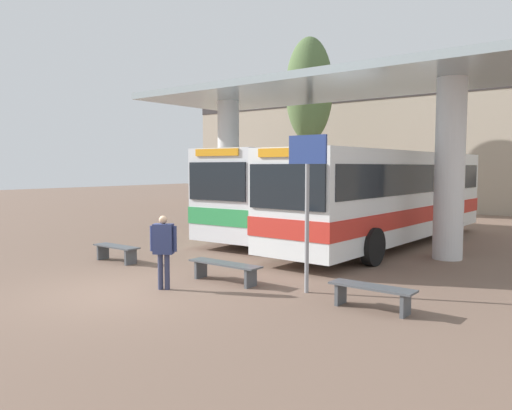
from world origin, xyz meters
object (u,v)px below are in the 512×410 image
object	(u,v)px
waiting_bench_near_pillar	(116,250)
pedestrian_waiting	(163,245)
transit_bus_center_bay	(389,193)
waiting_bench_far_platform	(225,267)
parked_car_street	(260,191)
transit_bus_left_bay	(306,189)
info_sign_platform	(307,182)
waiting_bench_mid_platform	(372,292)
poplar_tree_behind_right	(309,91)

from	to	relation	value
waiting_bench_near_pillar	pedestrian_waiting	distance (m)	3.77
transit_bus_center_bay	waiting_bench_far_platform	xyz separation A→B (m)	(-0.71, -7.66, -1.43)
waiting_bench_near_pillar	parked_car_street	xyz separation A→B (m)	(-8.67, 17.97, 0.70)
transit_bus_left_bay	transit_bus_center_bay	xyz separation A→B (m)	(3.74, -0.67, -0.03)
waiting_bench_near_pillar	info_sign_platform	world-z (taller)	info_sign_platform
pedestrian_waiting	waiting_bench_far_platform	bearing A→B (deg)	33.70
waiting_bench_far_platform	info_sign_platform	xyz separation A→B (m)	(2.00, 0.36, 2.01)
waiting_bench_near_pillar	parked_car_street	distance (m)	19.96
transit_bus_left_bay	waiting_bench_far_platform	size ratio (longest dim) A/B	5.82
parked_car_street	transit_bus_center_bay	bearing A→B (deg)	-37.42
parked_car_street	waiting_bench_near_pillar	bearing A→B (deg)	-64.21
waiting_bench_near_pillar	waiting_bench_mid_platform	world-z (taller)	same
waiting_bench_mid_platform	transit_bus_left_bay	bearing A→B (deg)	128.77
waiting_bench_near_pillar	parked_car_street	world-z (taller)	parked_car_street
waiting_bench_far_platform	pedestrian_waiting	world-z (taller)	pedestrian_waiting
waiting_bench_mid_platform	waiting_bench_far_platform	xyz separation A→B (m)	(-3.67, -0.00, 0.01)
waiting_bench_near_pillar	waiting_bench_mid_platform	xyz separation A→B (m)	(7.74, 0.00, 0.00)
parked_car_street	waiting_bench_far_platform	bearing A→B (deg)	-54.62
info_sign_platform	parked_car_street	size ratio (longest dim) A/B	0.74
transit_bus_center_bay	pedestrian_waiting	xyz separation A→B (m)	(-1.32, -8.98, -0.79)
transit_bus_left_bay	poplar_tree_behind_right	bearing A→B (deg)	-61.05
transit_bus_center_bay	pedestrian_waiting	world-z (taller)	transit_bus_center_bay
transit_bus_left_bay	poplar_tree_behind_right	distance (m)	10.71
waiting_bench_near_pillar	waiting_bench_far_platform	bearing A→B (deg)	0.00
waiting_bench_far_platform	info_sign_platform	bearing A→B (deg)	10.24
waiting_bench_mid_platform	waiting_bench_far_platform	size ratio (longest dim) A/B	0.85
transit_bus_center_bay	waiting_bench_far_platform	distance (m)	7.83
parked_car_street	transit_bus_left_bay	bearing A→B (deg)	-44.73
parked_car_street	poplar_tree_behind_right	bearing A→B (deg)	-18.62
waiting_bench_mid_platform	info_sign_platform	size ratio (longest dim) A/B	0.49
poplar_tree_behind_right	parked_car_street	size ratio (longest dim) A/B	2.25
waiting_bench_far_platform	waiting_bench_near_pillar	bearing A→B (deg)	180.00
transit_bus_center_bay	parked_car_street	xyz separation A→B (m)	(-13.45, 10.31, -0.74)
pedestrian_waiting	transit_bus_center_bay	bearing A→B (deg)	50.01
transit_bus_left_bay	waiting_bench_near_pillar	xyz separation A→B (m)	(-1.04, -8.34, -1.47)
waiting_bench_far_platform	pedestrian_waiting	size ratio (longest dim) A/B	1.18
info_sign_platform	poplar_tree_behind_right	distance (m)	19.36
transit_bus_left_bay	waiting_bench_near_pillar	world-z (taller)	transit_bus_left_bay
pedestrian_waiting	parked_car_street	world-z (taller)	parked_car_street
waiting_bench_mid_platform	pedestrian_waiting	world-z (taller)	pedestrian_waiting
waiting_bench_mid_platform	poplar_tree_behind_right	xyz separation A→B (m)	(-11.56, 16.33, 6.68)
info_sign_platform	pedestrian_waiting	xyz separation A→B (m)	(-2.61, -1.68, -1.37)
info_sign_platform	pedestrian_waiting	distance (m)	3.39
info_sign_platform	parked_car_street	distance (m)	23.00
waiting_bench_mid_platform	poplar_tree_behind_right	size ratio (longest dim) A/B	0.16
transit_bus_left_bay	waiting_bench_mid_platform	distance (m)	10.79
pedestrian_waiting	poplar_tree_behind_right	xyz separation A→B (m)	(-7.29, 17.65, 6.03)
poplar_tree_behind_right	transit_bus_center_bay	bearing A→B (deg)	-45.21
transit_bus_center_bay	info_sign_platform	distance (m)	7.44
info_sign_platform	transit_bus_center_bay	bearing A→B (deg)	100.04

